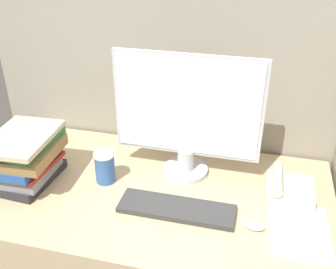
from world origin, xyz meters
TOP-DOWN VIEW (x-y plane):
  - cubicle_panel_rear at (0.00, 0.80)m, footprint 1.75×0.04m
  - desk at (0.00, 0.38)m, footprint 1.35×0.76m
  - monitor at (0.09, 0.53)m, footprint 0.58×0.18m
  - keyboard at (0.11, 0.28)m, footprint 0.42×0.13m
  - mouse at (0.39, 0.26)m, footprint 0.07×0.04m
  - coffee_cup at (-0.20, 0.39)m, footprint 0.08×0.08m
  - book_stack at (-0.49, 0.31)m, footprint 0.23×0.31m
  - desk_telephone at (0.49, 0.45)m, footprint 0.17×0.18m
  - paper_pile at (0.53, 0.28)m, footprint 0.20×0.26m

SIDE VIEW (x-z plane):
  - desk at x=0.00m, z-range 0.00..0.76m
  - cubicle_panel_rear at x=0.00m, z-range 0.00..1.49m
  - paper_pile at x=0.53m, z-range 0.76..0.78m
  - keyboard at x=0.11m, z-range 0.76..0.78m
  - mouse at x=0.39m, z-range 0.76..0.79m
  - desk_telephone at x=0.49m, z-range 0.75..0.85m
  - coffee_cup at x=-0.20m, z-range 0.76..0.89m
  - book_stack at x=-0.49m, z-range 0.77..0.99m
  - monitor at x=0.09m, z-range 0.77..1.27m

